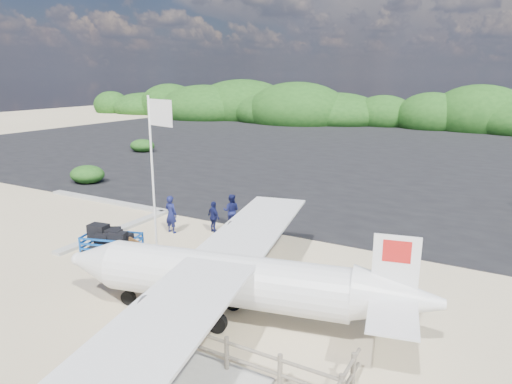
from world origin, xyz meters
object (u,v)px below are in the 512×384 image
(crew_c, at_px, (214,217))
(aircraft_small, at_px, (280,145))
(baggage_cart, at_px, (113,258))
(crew_a, at_px, (171,214))
(crew_b, at_px, (231,211))
(flagpole, at_px, (158,276))
(signboard, at_px, (143,280))

(crew_c, bearing_deg, aircraft_small, -45.97)
(baggage_cart, distance_m, crew_a, 3.83)
(crew_c, distance_m, aircraft_small, 28.89)
(crew_b, height_order, aircraft_small, crew_b)
(flagpole, distance_m, crew_a, 5.03)
(baggage_cart, bearing_deg, crew_a, 72.74)
(baggage_cart, relative_size, crew_c, 1.60)
(crew_a, relative_size, aircraft_small, 0.24)
(signboard, bearing_deg, aircraft_small, 126.17)
(crew_a, bearing_deg, aircraft_small, -70.43)
(crew_c, bearing_deg, crew_b, -83.38)
(flagpole, distance_m, crew_b, 6.28)
(crew_a, bearing_deg, crew_b, -131.89)
(flagpole, bearing_deg, aircraft_small, 108.59)
(baggage_cart, height_order, crew_b, crew_b)
(flagpole, relative_size, crew_c, 4.34)
(flagpole, bearing_deg, baggage_cart, 171.76)
(baggage_cart, height_order, crew_a, crew_a)
(baggage_cart, height_order, flagpole, flagpole)
(baggage_cart, xyz_separation_m, crew_a, (0.05, 3.72, 0.92))
(flagpole, height_order, crew_a, flagpole)
(baggage_cart, xyz_separation_m, crew_c, (1.81, 4.74, 0.77))
(crew_c, bearing_deg, flagpole, 124.71)
(baggage_cart, distance_m, aircraft_small, 32.87)
(aircraft_small, bearing_deg, crew_c, 73.53)
(flagpole, bearing_deg, crew_a, 123.59)
(baggage_cart, bearing_deg, crew_b, 53.12)
(baggage_cart, distance_m, crew_b, 6.23)
(baggage_cart, xyz_separation_m, crew_b, (2.14, 5.79, 0.85))
(aircraft_small, bearing_deg, signboard, 71.44)
(baggage_cart, bearing_deg, signboard, -37.29)
(signboard, xyz_separation_m, crew_b, (-0.40, 6.75, 0.85))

